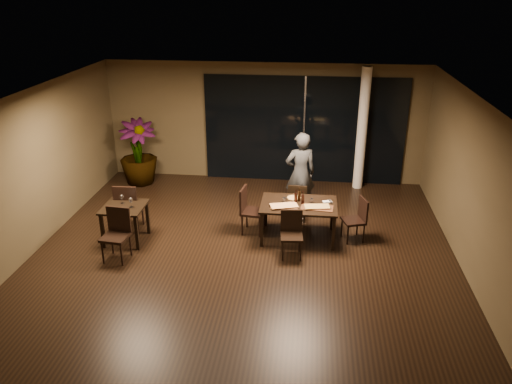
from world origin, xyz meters
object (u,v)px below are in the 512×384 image
object	(u,v)px
potted_plant	(138,152)
bottle_c	(299,195)
main_table	(299,207)
chair_side_far	(128,205)
bottle_a	(296,197)
side_table	(124,212)
chair_main_far	(298,200)
chair_main_right	(357,217)
bottle_b	(303,198)
chair_main_near	(291,231)
chair_side_near	(117,231)
diner	(300,173)
chair_main_left	(249,208)

from	to	relation	value
potted_plant	bottle_c	size ratio (longest dim) A/B	5.85
main_table	chair_side_far	xyz separation A→B (m)	(-3.48, -0.09, -0.10)
bottle_a	potted_plant	bearing A→B (deg)	148.44
main_table	bottle_c	xyz separation A→B (m)	(-0.00, 0.13, 0.22)
side_table	chair_main_far	xyz separation A→B (m)	(3.36, 1.27, -0.14)
potted_plant	main_table	bearing A→B (deg)	-31.34
chair_main_right	bottle_b	bearing A→B (deg)	-105.00
chair_main_near	bottle_c	world-z (taller)	bottle_c
side_table	chair_side_near	distance (m)	0.67
chair_main_far	chair_side_far	world-z (taller)	chair_side_far
bottle_c	main_table	bearing A→B (deg)	-89.11
main_table	chair_main_far	size ratio (longest dim) A/B	1.74
chair_main_right	chair_side_near	size ratio (longest dim) A/B	0.89
side_table	chair_main_right	world-z (taller)	chair_main_right
diner	chair_side_near	bearing A→B (deg)	20.26
side_table	chair_side_near	bearing A→B (deg)	-82.15
potted_plant	chair_main_near	bearing A→B (deg)	-38.55
chair_main_right	chair_side_far	xyz separation A→B (m)	(-4.65, -0.14, 0.09)
chair_main_near	chair_side_near	xyz separation A→B (m)	(-3.20, -0.47, 0.06)
chair_main_left	bottle_c	xyz separation A→B (m)	(1.01, -0.01, 0.35)
chair_side_far	chair_side_near	bearing A→B (deg)	96.15
chair_side_far	diner	world-z (taller)	diner
bottle_b	bottle_c	bearing A→B (deg)	119.54
bottle_b	bottle_c	distance (m)	0.16
chair_side_far	chair_main_right	bearing A→B (deg)	178.78
chair_main_left	potted_plant	xyz separation A→B (m)	(-3.11, 2.37, 0.28)
chair_main_near	bottle_a	size ratio (longest dim) A/B	3.10
chair_main_near	chair_main_right	size ratio (longest dim) A/B	1.00
main_table	chair_main_right	world-z (taller)	chair_main_right
chair_side_far	bottle_b	distance (m)	3.57
side_table	diner	distance (m)	3.82
bottle_b	main_table	bearing A→B (deg)	176.81
chair_main_right	bottle_a	world-z (taller)	bottle_a
main_table	chair_main_far	world-z (taller)	chair_main_far
side_table	bottle_c	size ratio (longest dim) A/B	2.84
main_table	chair_main_left	bearing A→B (deg)	172.20
side_table	chair_side_near	world-z (taller)	chair_side_near
chair_side_near	bottle_a	xyz separation A→B (m)	(3.24, 1.18, 0.34)
chair_side_far	chair_main_left	bearing A→B (deg)	-177.75
side_table	chair_side_far	bearing A→B (deg)	101.12
chair_side_far	bottle_a	distance (m)	3.43
chair_side_near	bottle_c	world-z (taller)	bottle_c
potted_plant	side_table	bearing A→B (deg)	-76.46
chair_main_left	bottle_a	distance (m)	1.02
chair_side_near	potted_plant	bearing A→B (deg)	108.11
diner	bottle_a	size ratio (longest dim) A/B	6.49
main_table	chair_main_far	distance (m)	0.79
main_table	chair_side_near	distance (m)	3.51
side_table	chair_main_right	distance (m)	4.60
chair_main_right	bottle_c	bearing A→B (deg)	-111.84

